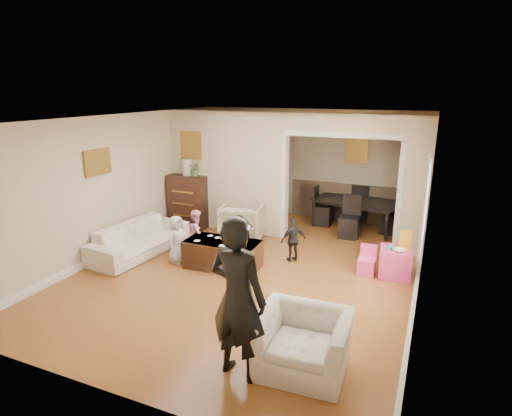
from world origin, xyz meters
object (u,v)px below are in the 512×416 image
at_px(dresser, 189,201).
at_px(play_table, 395,263).
at_px(child_kneel_a, 177,240).
at_px(sofa, 140,239).
at_px(child_toddler, 293,240).
at_px(adult_person, 238,298).
at_px(armchair_back, 242,223).
at_px(dining_table, 355,215).
at_px(coffee_cup, 226,240).
at_px(table_lamp, 188,167).
at_px(cyan_cup, 390,247).
at_px(armchair_front, 303,342).
at_px(child_kneel_b, 197,233).
at_px(coffee_table, 223,254).

relative_size(dresser, play_table, 2.35).
bearing_deg(child_kneel_a, play_table, -69.25).
height_order(sofa, child_toddler, child_toddler).
relative_size(dresser, adult_person, 0.65).
bearing_deg(armchair_back, dining_table, -150.51).
height_order(coffee_cup, dining_table, dining_table).
xyz_separation_m(table_lamp, play_table, (4.60, -0.96, -1.13)).
bearing_deg(play_table, cyan_cup, -153.43).
xyz_separation_m(sofa, armchair_front, (3.88, -2.11, 0.03)).
bearing_deg(child_kneel_b, cyan_cup, -106.26).
height_order(armchair_front, cyan_cup, armchair_front).
bearing_deg(armchair_back, coffee_table, 89.74).
bearing_deg(dining_table, sofa, -126.25).
height_order(sofa, play_table, sofa).
distance_m(dining_table, child_kneel_a, 4.14).
bearing_deg(cyan_cup, child_kneel_a, -166.03).
distance_m(table_lamp, adult_person, 5.43).
relative_size(table_lamp, coffee_cup, 3.50).
distance_m(armchair_front, dresser, 5.55).
height_order(cyan_cup, adult_person, adult_person).
bearing_deg(sofa, adult_person, -121.82).
xyz_separation_m(armchair_front, cyan_cup, (0.59, 2.92, 0.20)).
relative_size(sofa, dining_table, 1.11).
xyz_separation_m(sofa, dresser, (-0.02, 1.82, 0.30)).
relative_size(armchair_back, cyan_cup, 10.68).
bearing_deg(sofa, table_lamp, 6.05).
height_order(armchair_front, coffee_cup, armchair_front).
xyz_separation_m(play_table, cyan_cup, (-0.10, -0.05, 0.28)).
bearing_deg(child_toddler, table_lamp, -63.14).
relative_size(child_kneel_a, child_kneel_b, 0.99).
distance_m(dining_table, adult_person, 5.66).
xyz_separation_m(armchair_front, play_table, (0.69, 2.97, -0.09)).
bearing_deg(armchair_front, dining_table, 91.40).
bearing_deg(dining_table, play_table, -52.89).
relative_size(child_kneel_b, child_toddler, 1.10).
bearing_deg(adult_person, cyan_cup, -101.75).
bearing_deg(child_toddler, armchair_front, 66.83).
relative_size(table_lamp, child_kneel_b, 0.40).
height_order(armchair_back, table_lamp, table_lamp).
distance_m(coffee_table, dining_table, 3.54).
bearing_deg(dining_table, coffee_cup, -106.01).
relative_size(cyan_cup, child_kneel_a, 0.09).
distance_m(sofa, child_kneel_a, 0.91).
bearing_deg(cyan_cup, armchair_front, -101.47).
distance_m(coffee_cup, child_toddler, 1.25).
height_order(dresser, cyan_cup, dresser).
relative_size(armchair_front, adult_person, 0.55).
bearing_deg(coffee_table, table_lamp, 135.29).
distance_m(adult_person, child_toddler, 3.36).
relative_size(coffee_table, cyan_cup, 16.26).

